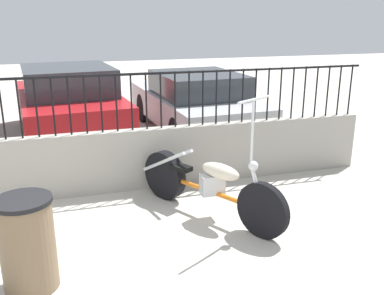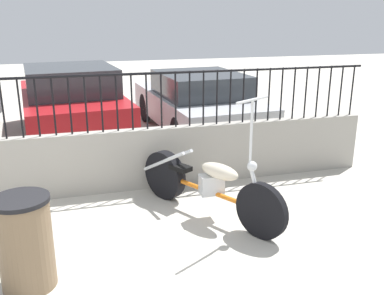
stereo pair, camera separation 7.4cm
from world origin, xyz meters
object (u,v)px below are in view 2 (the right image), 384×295
(trash_bin, at_px, (25,243))
(car_silver, at_px, (198,102))
(motorcycle_orange, at_px, (201,183))
(car_red, at_px, (71,102))

(trash_bin, relative_size, car_silver, 0.21)
(motorcycle_orange, distance_m, car_silver, 3.84)
(motorcycle_orange, distance_m, trash_bin, 2.19)
(motorcycle_orange, bearing_deg, car_silver, 134.09)
(trash_bin, xyz_separation_m, car_silver, (2.99, 4.70, 0.20))
(trash_bin, distance_m, car_silver, 5.57)
(trash_bin, bearing_deg, car_silver, 57.55)
(trash_bin, bearing_deg, car_red, 84.53)
(car_red, relative_size, car_silver, 1.00)
(car_silver, bearing_deg, motorcycle_orange, 160.24)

